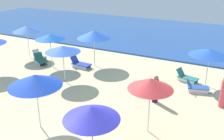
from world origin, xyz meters
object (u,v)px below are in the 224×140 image
at_px(lounge_chair_7_1, 186,77).
at_px(lounge_chair_8_0, 80,64).
at_px(beachgoer_2, 155,90).
at_px(umbrella_8, 94,34).
at_px(lounge_chair_0_0, 41,60).
at_px(umbrella_4, 35,80).
at_px(beachgoer_1, 224,93).
at_px(umbrella_0, 50,37).
at_px(umbrella_3, 63,49).
at_px(umbrella_1, 151,84).
at_px(umbrella_7, 210,52).
at_px(lounge_chair_6_0, 39,56).
at_px(lounge_chair_7_0, 196,87).
at_px(umbrella_9, 91,113).
at_px(umbrella_6, 27,29).

xyz_separation_m(lounge_chair_7_1, lounge_chair_8_0, (-7.29, -1.01, -0.00)).
bearing_deg(beachgoer_2, lounge_chair_7_1, 158.16).
bearing_deg(umbrella_8, lounge_chair_7_1, 1.91).
distance_m(lounge_chair_0_0, lounge_chair_8_0, 3.13).
height_order(lounge_chair_0_0, beachgoer_2, beachgoer_2).
distance_m(umbrella_4, beachgoer_1, 9.13).
xyz_separation_m(umbrella_0, umbrella_8, (2.63, 1.58, 0.12)).
bearing_deg(umbrella_3, umbrella_1, -22.50).
relative_size(umbrella_0, umbrella_4, 0.94).
bearing_deg(umbrella_1, umbrella_0, 153.73).
relative_size(umbrella_1, umbrella_7, 1.05).
height_order(umbrella_3, lounge_chair_7_1, umbrella_3).
relative_size(umbrella_0, lounge_chair_0_0, 1.60).
bearing_deg(umbrella_4, umbrella_0, 125.61).
xyz_separation_m(lounge_chair_8_0, beachgoer_2, (6.40, -2.48, 0.45)).
xyz_separation_m(umbrella_3, umbrella_7, (7.97, 3.36, 0.00)).
height_order(umbrella_0, umbrella_7, umbrella_0).
distance_m(umbrella_0, lounge_chair_7_1, 9.56).
xyz_separation_m(umbrella_1, lounge_chair_8_0, (-6.99, 5.17, -2.01)).
bearing_deg(lounge_chair_6_0, umbrella_8, -64.53).
bearing_deg(umbrella_8, lounge_chair_7_0, -7.89).
distance_m(umbrella_7, beachgoer_2, 4.18).
bearing_deg(umbrella_4, lounge_chair_7_0, 51.01).
xyz_separation_m(umbrella_0, lounge_chair_7_1, (9.19, 1.79, -1.93)).
distance_m(umbrella_1, umbrella_3, 7.02).
xyz_separation_m(lounge_chair_0_0, lounge_chair_8_0, (3.05, 0.73, -0.01)).
relative_size(lounge_chair_8_0, beachgoer_2, 1.00).
bearing_deg(umbrella_9, umbrella_1, 71.83).
relative_size(umbrella_6, umbrella_9, 1.02).
bearing_deg(lounge_chair_6_0, beachgoer_1, -78.84).
distance_m(umbrella_6, beachgoer_2, 11.67).
bearing_deg(umbrella_8, lounge_chair_0_0, -158.15).
relative_size(umbrella_0, umbrella_9, 0.96).
height_order(umbrella_4, lounge_chair_7_1, umbrella_4).
bearing_deg(umbrella_8, umbrella_4, -76.59).
relative_size(umbrella_3, lounge_chair_6_0, 1.68).
xyz_separation_m(umbrella_7, beachgoer_1, (1.14, -2.28, -1.32)).
distance_m(umbrella_0, lounge_chair_7_0, 10.23).
relative_size(umbrella_1, umbrella_3, 1.09).
height_order(lounge_chair_6_0, beachgoer_2, beachgoer_2).
bearing_deg(lounge_chair_7_1, umbrella_6, 110.05).
bearing_deg(umbrella_8, lounge_chair_8_0, -132.91).
xyz_separation_m(umbrella_0, beachgoer_2, (8.30, -1.69, -1.49)).
bearing_deg(umbrella_1, lounge_chair_8_0, 143.50).
distance_m(lounge_chair_6_0, umbrella_9, 13.14).
height_order(umbrella_9, beachgoer_1, umbrella_9).
xyz_separation_m(umbrella_1, lounge_chair_7_0, (1.14, 4.94, -2.00)).
xyz_separation_m(lounge_chair_6_0, beachgoer_1, (13.59, -1.56, 0.57)).
bearing_deg(umbrella_9, umbrella_3, 134.25).
height_order(lounge_chair_7_0, lounge_chair_8_0, lounge_chair_8_0).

